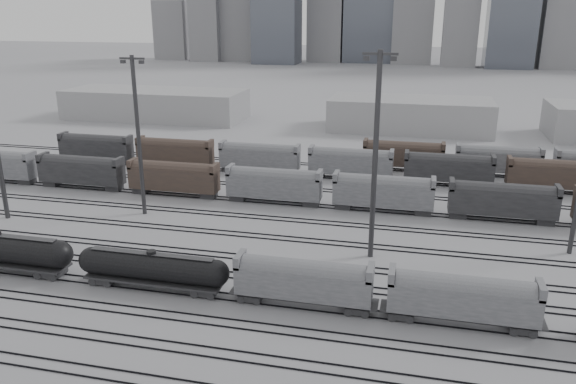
% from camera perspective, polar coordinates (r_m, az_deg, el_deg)
% --- Properties ---
extents(ground, '(900.00, 900.00, 0.00)m').
position_cam_1_polar(ground, '(58.66, -0.85, -11.74)').
color(ground, '#B2B1B6').
rests_on(ground, ground).
extents(tracks, '(220.00, 71.50, 0.16)m').
position_cam_1_polar(tracks, '(73.96, 2.49, -5.13)').
color(tracks, black).
rests_on(tracks, ground).
extents(tank_car_b, '(17.49, 2.91, 4.32)m').
position_cam_1_polar(tank_car_b, '(63.06, -13.60, -7.49)').
color(tank_car_b, black).
rests_on(tank_car_b, ground).
extents(hopper_car_a, '(14.09, 2.80, 5.04)m').
position_cam_1_polar(hopper_car_a, '(57.60, 1.57, -8.82)').
color(hopper_car_a, black).
rests_on(hopper_car_a, ground).
extents(hopper_car_b, '(14.16, 2.81, 5.06)m').
position_cam_1_polar(hopper_car_b, '(56.88, 17.33, -10.05)').
color(hopper_car_b, black).
rests_on(hopper_car_b, ground).
extents(light_mast_b, '(3.72, 0.59, 23.24)m').
position_cam_1_polar(light_mast_b, '(83.71, -14.98, 5.82)').
color(light_mast_b, '#353537').
rests_on(light_mast_b, ground).
extents(light_mast_c, '(4.00, 0.64, 25.00)m').
position_cam_1_polar(light_mast_c, '(66.47, 8.87, 3.99)').
color(light_mast_c, '#353537').
rests_on(light_mast_c, ground).
extents(bg_string_near, '(151.00, 3.00, 5.60)m').
position_cam_1_polar(bg_string_near, '(85.62, 9.64, -0.16)').
color(bg_string_near, gray).
rests_on(bg_string_near, ground).
extents(bg_string_mid, '(151.00, 3.00, 5.60)m').
position_cam_1_polar(bg_string_mid, '(100.98, 15.98, 2.18)').
color(bg_string_mid, black).
rests_on(bg_string_mid, ground).
extents(bg_string_far, '(66.00, 3.00, 5.60)m').
position_cam_1_polar(bg_string_far, '(110.96, 24.89, 2.58)').
color(bg_string_far, '#48372D').
rests_on(bg_string_far, ground).
extents(warehouse_left, '(50.00, 18.00, 8.00)m').
position_cam_1_polar(warehouse_left, '(163.53, -13.31, 8.68)').
color(warehouse_left, '#A7A7AA').
rests_on(warehouse_left, ground).
extents(warehouse_mid, '(40.00, 18.00, 8.00)m').
position_cam_1_polar(warehouse_mid, '(146.54, 12.28, 7.71)').
color(warehouse_mid, '#A7A7AA').
rests_on(warehouse_mid, ground).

